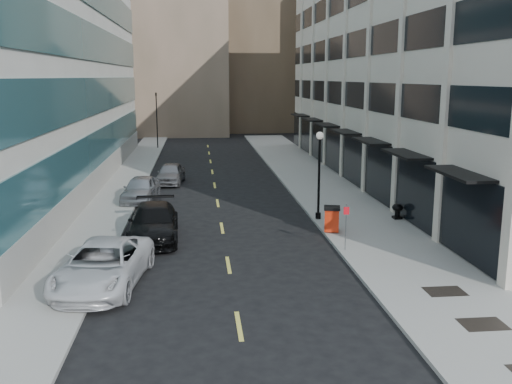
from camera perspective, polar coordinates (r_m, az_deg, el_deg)
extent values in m
plane|color=black|center=(16.79, -1.19, -16.08)|extent=(160.00, 160.00, 0.00)
cube|color=gray|center=(36.72, 7.92, -0.74)|extent=(5.00, 80.00, 0.15)
cube|color=gray|center=(36.07, -14.23, -1.21)|extent=(3.00, 80.00, 0.15)
cube|color=beige|center=(45.65, 18.02, 12.46)|extent=(14.00, 46.00, 18.00)
cube|color=black|center=(43.70, 9.03, 3.74)|extent=(0.18, 46.00, 3.60)
cube|color=black|center=(43.34, 9.23, 9.64)|extent=(0.12, 46.00, 1.80)
cube|color=black|center=(43.38, 9.38, 14.27)|extent=(0.12, 46.00, 1.80)
cube|color=beige|center=(27.28, 18.87, 13.46)|extent=(0.35, 0.60, 18.00)
cube|color=beige|center=(32.84, 14.42, 13.27)|extent=(0.35, 0.60, 18.00)
cube|color=beige|center=(38.53, 11.28, 13.08)|extent=(0.35, 0.60, 18.00)
cube|color=beige|center=(44.30, 8.96, 12.92)|extent=(0.35, 0.60, 18.00)
cube|color=beige|center=(50.12, 7.17, 12.78)|extent=(0.35, 0.60, 18.00)
cube|color=beige|center=(55.99, 5.76, 12.67)|extent=(0.35, 0.60, 18.00)
cube|color=beige|center=(61.88, 4.62, 12.57)|extent=(0.35, 0.60, 18.00)
cube|color=black|center=(24.56, 19.62, 1.74)|extent=(1.30, 4.00, 0.12)
cube|color=black|center=(30.02, 14.74, 3.69)|extent=(1.30, 4.00, 0.12)
cube|color=black|center=(35.66, 11.37, 5.01)|extent=(1.30, 4.00, 0.12)
cube|color=black|center=(41.40, 8.92, 5.97)|extent=(1.30, 4.00, 0.12)
cube|color=black|center=(47.20, 7.06, 6.68)|extent=(1.30, 4.00, 0.12)
cube|color=black|center=(53.05, 5.61, 7.23)|extent=(1.30, 4.00, 0.12)
cube|color=black|center=(58.92, 4.45, 7.66)|extent=(1.30, 4.00, 0.12)
cube|color=gray|center=(42.94, -14.91, 1.87)|extent=(0.20, 46.00, 1.80)
cube|color=#2D626A|center=(42.65, -15.07, 4.65)|extent=(0.14, 45.60, 2.40)
cube|color=#2D626A|center=(42.40, -15.31, 9.35)|extent=(0.14, 45.60, 2.40)
cube|color=#2D626A|center=(42.44, -15.57, 14.07)|extent=(0.14, 45.60, 2.40)
cube|color=#8A6F5A|center=(83.12, -8.14, 15.65)|extent=(14.00, 18.00, 28.00)
cube|color=brown|center=(87.81, 0.13, 17.49)|extent=(12.00, 16.00, 34.00)
cube|color=#8A6F5A|center=(93.78, -14.14, 13.10)|extent=(12.00, 14.00, 22.00)
cube|color=beige|center=(83.12, 7.63, 12.90)|extent=(10.00, 14.00, 20.00)
cube|color=black|center=(19.65, 21.75, -12.18)|extent=(1.40, 1.00, 0.01)
cube|color=black|center=(21.97, 18.37, -9.41)|extent=(1.40, 1.00, 0.01)
cube|color=#D8CC4C|center=(18.58, -1.72, -13.22)|extent=(0.15, 2.20, 0.01)
cube|color=#D8CC4C|center=(24.15, -2.78, -7.29)|extent=(0.15, 2.20, 0.01)
cube|color=#D8CC4C|center=(29.89, -3.42, -3.60)|extent=(0.15, 2.20, 0.01)
cube|color=#D8CC4C|center=(35.71, -3.85, -1.11)|extent=(0.15, 2.20, 0.01)
cube|color=#D8CC4C|center=(41.59, -4.16, 0.68)|extent=(0.15, 2.20, 0.01)
cube|color=#D8CC4C|center=(47.49, -4.40, 2.02)|extent=(0.15, 2.20, 0.01)
cube|color=#D8CC4C|center=(53.42, -4.58, 3.07)|extent=(0.15, 2.20, 0.01)
cube|color=#D8CC4C|center=(59.36, -4.72, 3.91)|extent=(0.15, 2.20, 0.01)
cube|color=#D8CC4C|center=(65.31, -4.84, 4.59)|extent=(0.15, 2.20, 0.01)
cylinder|color=black|center=(63.17, -9.88, 6.96)|extent=(0.12, 0.12, 6.00)
imported|color=black|center=(63.01, -9.97, 9.67)|extent=(0.66, 0.66, 1.98)
imported|color=silver|center=(22.25, -15.04, -7.07)|extent=(3.59, 6.37, 1.68)
imported|color=black|center=(28.05, -10.20, -3.03)|extent=(2.51, 5.81, 1.67)
imported|color=gray|center=(36.69, -11.44, 0.30)|extent=(2.48, 4.94, 1.61)
imported|color=slate|center=(42.47, -8.54, 1.85)|extent=(2.29, 4.66, 1.53)
cube|color=red|center=(28.68, 7.58, -2.75)|extent=(0.83, 0.83, 1.13)
cube|color=black|center=(28.55, 7.61, -1.59)|extent=(0.94, 0.94, 0.14)
cylinder|color=black|center=(29.11, 6.95, -3.54)|extent=(0.07, 0.25, 0.25)
cylinder|color=black|center=(29.21, 7.81, -3.51)|extent=(0.07, 0.25, 0.25)
cylinder|color=black|center=(31.33, 6.23, -2.36)|extent=(0.29, 0.29, 0.33)
cylinder|color=black|center=(30.90, 6.32, 1.48)|extent=(0.13, 0.13, 4.23)
sphere|color=silver|center=(30.59, 6.41, 5.64)|extent=(0.40, 0.40, 0.40)
cone|color=black|center=(30.57, 6.42, 6.06)|extent=(0.11, 0.11, 0.17)
cylinder|color=slate|center=(25.68, 8.97, -3.48)|extent=(0.04, 0.04, 2.11)
cube|color=red|center=(25.48, 9.03, -1.87)|extent=(0.25, 0.05, 0.33)
cube|color=black|center=(32.10, 13.94, -2.49)|extent=(0.48, 0.48, 0.13)
cylinder|color=black|center=(32.04, 13.96, -2.04)|extent=(0.28, 0.28, 0.43)
ellipsoid|color=black|center=(31.97, 13.98, -1.51)|extent=(0.60, 0.60, 0.42)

